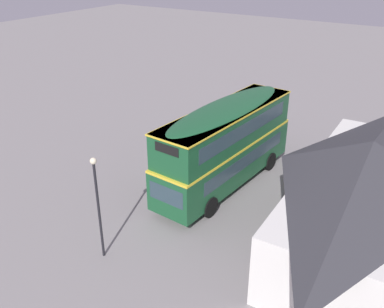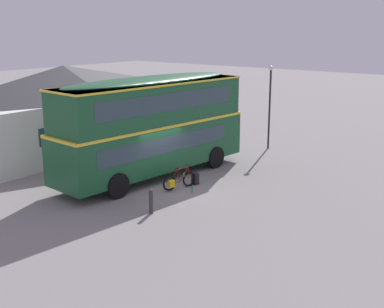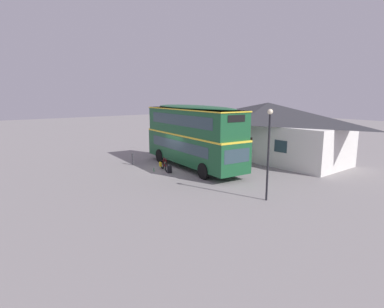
{
  "view_description": "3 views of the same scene",
  "coord_description": "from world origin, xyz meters",
  "px_view_note": "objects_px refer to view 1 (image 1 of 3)",
  "views": [
    {
      "loc": [
        19.71,
        11.39,
        12.36
      ],
      "look_at": [
        1.29,
        -0.39,
        1.65
      ],
      "focal_mm": 39.91,
      "sensor_mm": 36.0,
      "label": 1
    },
    {
      "loc": [
        -16.3,
        -14.2,
        7.02
      ],
      "look_at": [
        1.31,
        -0.43,
        1.3
      ],
      "focal_mm": 46.92,
      "sensor_mm": 36.0,
      "label": 2
    },
    {
      "loc": [
        19.64,
        -12.93,
        5.55
      ],
      "look_at": [
        1.89,
        0.55,
        1.36
      ],
      "focal_mm": 29.61,
      "sensor_mm": 36.0,
      "label": 3
    }
  ],
  "objects_px": {
    "water_bottle_green_metal": "(189,164)",
    "kerb_bollard": "(209,141)",
    "double_decker_bus": "(226,142)",
    "backpack_on_ground": "(188,171)",
    "touring_bicycle": "(199,164)",
    "street_lamp": "(97,198)"
  },
  "relations": [
    {
      "from": "backpack_on_ground",
      "to": "street_lamp",
      "type": "relative_size",
      "value": 0.12
    },
    {
      "from": "backpack_on_ground",
      "to": "kerb_bollard",
      "type": "xyz_separation_m",
      "value": [
        -3.94,
        -0.9,
        0.2
      ]
    },
    {
      "from": "kerb_bollard",
      "to": "street_lamp",
      "type": "bearing_deg",
      "value": 8.19
    },
    {
      "from": "touring_bicycle",
      "to": "water_bottle_green_metal",
      "type": "relative_size",
      "value": 6.41
    },
    {
      "from": "double_decker_bus",
      "to": "backpack_on_ground",
      "type": "height_order",
      "value": "double_decker_bus"
    },
    {
      "from": "street_lamp",
      "to": "kerb_bollard",
      "type": "relative_size",
      "value": 4.99
    },
    {
      "from": "backpack_on_ground",
      "to": "water_bottle_green_metal",
      "type": "height_order",
      "value": "backpack_on_ground"
    },
    {
      "from": "water_bottle_green_metal",
      "to": "kerb_bollard",
      "type": "distance_m",
      "value": 2.91
    },
    {
      "from": "double_decker_bus",
      "to": "backpack_on_ground",
      "type": "relative_size",
      "value": 18.31
    },
    {
      "from": "water_bottle_green_metal",
      "to": "kerb_bollard",
      "type": "xyz_separation_m",
      "value": [
        -2.88,
        -0.25,
        0.37
      ]
    },
    {
      "from": "water_bottle_green_metal",
      "to": "street_lamp",
      "type": "xyz_separation_m",
      "value": [
        9.22,
        1.5,
        2.85
      ]
    },
    {
      "from": "backpack_on_ground",
      "to": "kerb_bollard",
      "type": "relative_size",
      "value": 0.59
    },
    {
      "from": "double_decker_bus",
      "to": "water_bottle_green_metal",
      "type": "relative_size",
      "value": 39.47
    },
    {
      "from": "touring_bicycle",
      "to": "water_bottle_green_metal",
      "type": "xyz_separation_m",
      "value": [
        -0.07,
        -0.82,
        -0.25
      ]
    },
    {
      "from": "double_decker_bus",
      "to": "touring_bicycle",
      "type": "xyz_separation_m",
      "value": [
        -0.75,
        -2.16,
        -2.27
      ]
    },
    {
      "from": "double_decker_bus",
      "to": "street_lamp",
      "type": "xyz_separation_m",
      "value": [
        8.41,
        -1.48,
        0.33
      ]
    },
    {
      "from": "touring_bicycle",
      "to": "backpack_on_ground",
      "type": "bearing_deg",
      "value": -9.22
    },
    {
      "from": "double_decker_bus",
      "to": "kerb_bollard",
      "type": "relative_size",
      "value": 10.76
    },
    {
      "from": "backpack_on_ground",
      "to": "touring_bicycle",
      "type": "bearing_deg",
      "value": 170.78
    },
    {
      "from": "double_decker_bus",
      "to": "water_bottle_green_metal",
      "type": "distance_m",
      "value": 3.98
    },
    {
      "from": "street_lamp",
      "to": "water_bottle_green_metal",
      "type": "bearing_deg",
      "value": -170.78
    },
    {
      "from": "backpack_on_ground",
      "to": "water_bottle_green_metal",
      "type": "relative_size",
      "value": 2.16
    }
  ]
}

